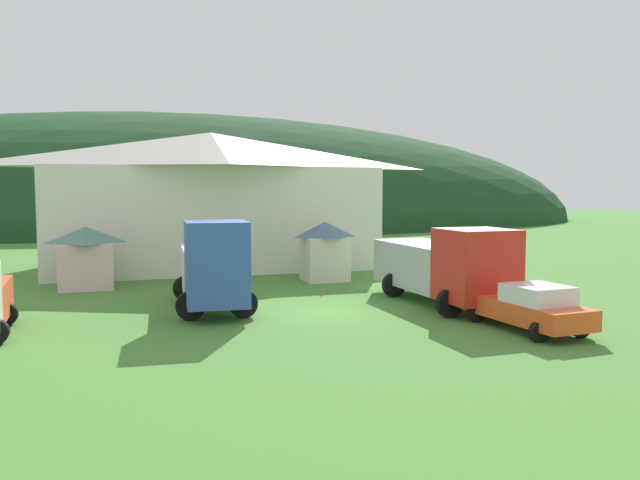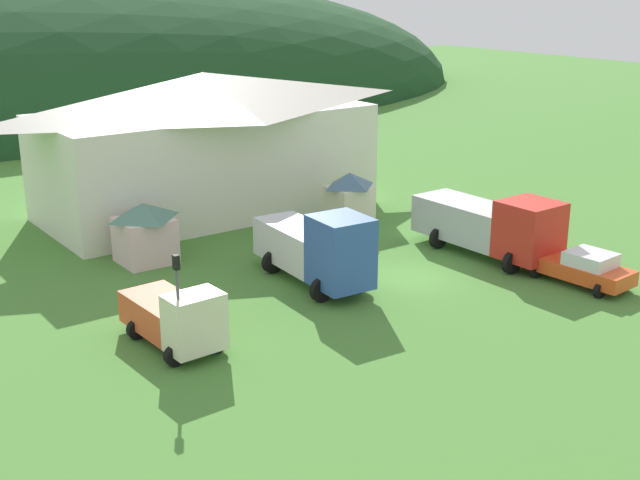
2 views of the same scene
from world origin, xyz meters
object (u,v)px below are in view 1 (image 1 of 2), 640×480
Objects in this scene: play_shed_pink at (86,257)px; service_pickup_orange at (528,307)px; box_truck_blue at (213,266)px; traffic_cone_near_pickup at (322,295)px; play_shed_cream at (325,250)px; crane_truck_red at (446,265)px; depot_building at (211,198)px.

play_shed_pink reaches higher than service_pickup_orange.
box_truck_blue is 12.27m from service_pickup_orange.
traffic_cone_near_pickup is (10.45, -5.61, -1.58)m from play_shed_pink.
traffic_cone_near_pickup is at bearing -28.24° from play_shed_pink.
play_shed_cream is 5.65× the size of traffic_cone_near_pickup.
crane_truck_red is at bearing -33.27° from play_shed_pink.
depot_building is at bearing 122.16° from play_shed_cream.
crane_truck_red is 1.61× the size of service_pickup_orange.
depot_building is 23.14m from service_pickup_orange.
crane_truck_red is (14.66, -9.62, 0.14)m from play_shed_pink.
crane_truck_red is at bearing -43.60° from traffic_cone_near_pickup.
depot_building reaches higher than play_shed_pink.
traffic_cone_near_pickup is (-4.59, 9.22, -0.83)m from service_pickup_orange.
crane_truck_red is 5.31m from service_pickup_orange.
play_shed_pink is (-12.06, 1.14, -0.06)m from play_shed_cream.
play_shed_pink is 17.53m from crane_truck_red.
play_shed_pink is at bearing -138.78° from service_pickup_orange.
play_shed_pink is 9.25m from box_truck_blue.
play_shed_cream is at bearing -164.21° from crane_truck_red.
play_shed_cream is at bearing -57.84° from depot_building.
box_truck_blue reaches higher than crane_truck_red.
play_shed_cream is 0.42× the size of box_truck_blue.
play_shed_pink is 21.14m from service_pickup_orange.
box_truck_blue is at bearing -98.25° from depot_building.
crane_truck_red is at bearing -73.01° from play_shed_cream.
play_shed_cream is at bearing 137.26° from box_truck_blue.
play_shed_cream reaches higher than play_shed_pink.
depot_building is 2.51× the size of crane_truck_red.
box_truck_blue is at bearing -56.59° from play_shed_pink.
play_shed_pink is 0.60× the size of service_pickup_orange.
play_shed_pink is at bearing 151.76° from traffic_cone_near_pickup.
crane_truck_red is 6.06m from traffic_cone_near_pickup.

